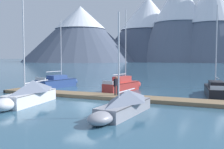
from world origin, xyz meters
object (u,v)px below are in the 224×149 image
Objects in this scene: sailboat_mid_dock_starboard at (123,104)px; sailboat_second_berth at (29,93)px; sailboat_nearest_berth at (59,82)px; person_on_dock at (116,84)px; sailboat_mid_dock_port at (124,85)px; sailboat_far_berth at (216,89)px.

sailboat_second_berth is at bearing 173.79° from sailboat_mid_dock_starboard.
sailboat_nearest_berth is 11.43m from person_on_dock.
sailboat_second_berth reaches higher than sailboat_nearest_berth.
sailboat_nearest_berth reaches higher than sailboat_mid_dock_starboard.
sailboat_nearest_berth is 11.83m from sailboat_second_berth.
sailboat_nearest_berth is 4.87× the size of person_on_dock.
sailboat_mid_dock_port is 9.30m from sailboat_far_berth.
sailboat_far_berth reaches higher than sailboat_second_berth.
person_on_dock is (1.00, -5.24, 0.61)m from sailboat_mid_dock_port.
sailboat_mid_dock_port reaches higher than sailboat_far_berth.
sailboat_mid_dock_starboard is at bearing -116.67° from sailboat_far_berth.
sailboat_second_berth is 11.25m from sailboat_mid_dock_port.
sailboat_second_berth is at bearing -68.69° from sailboat_nearest_berth.
sailboat_mid_dock_port is at bearing -179.92° from sailboat_far_berth.
sailboat_mid_dock_port reaches higher than sailboat_mid_dock_starboard.
sailboat_nearest_berth is 0.98× the size of sailboat_second_berth.
sailboat_mid_dock_port is 1.28× the size of sailboat_mid_dock_starboard.
sailboat_second_berth is 17.21m from sailboat_far_berth.
sailboat_far_berth is 5.15× the size of person_on_dock.
sailboat_second_berth is at bearing -143.06° from sailboat_far_berth.
sailboat_mid_dock_port is 11.80m from sailboat_mid_dock_starboard.
sailboat_mid_dock_starboard is at bearing -71.91° from sailboat_mid_dock_port.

